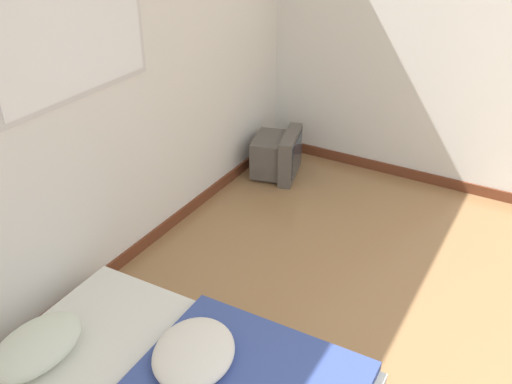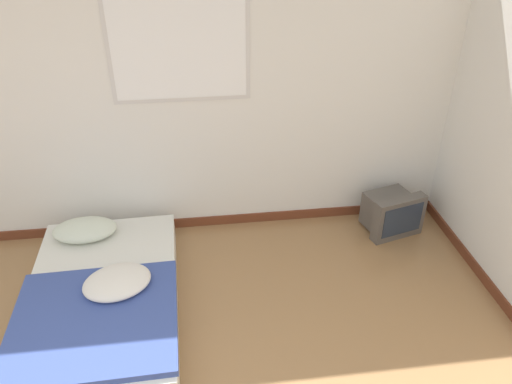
% 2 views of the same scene
% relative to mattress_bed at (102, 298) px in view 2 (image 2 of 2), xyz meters
% --- Properties ---
extents(wall_back, '(8.17, 0.08, 2.60)m').
position_rel_mattress_bed_xyz_m(wall_back, '(0.13, 1.09, 1.14)').
color(wall_back, white).
rests_on(wall_back, ground_plane).
extents(mattress_bed, '(1.13, 1.82, 0.38)m').
position_rel_mattress_bed_xyz_m(mattress_bed, '(0.00, 0.00, 0.00)').
color(mattress_bed, silver).
rests_on(mattress_bed, ground_plane).
extents(crt_tv, '(0.53, 0.47, 0.40)m').
position_rel_mattress_bed_xyz_m(crt_tv, '(2.50, 0.76, 0.04)').
color(crt_tv, '#56514C').
rests_on(crt_tv, ground_plane).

